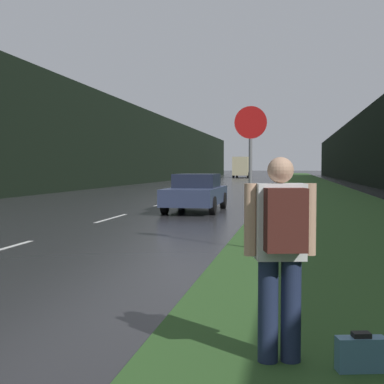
{
  "coord_description": "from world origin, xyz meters",
  "views": [
    {
      "loc": [
        5.73,
        -1.93,
        1.65
      ],
      "look_at": [
        2.68,
        14.55,
        0.88
      ],
      "focal_mm": 50.0,
      "sensor_mm": 36.0,
      "label": 1
    }
  ],
  "objects_px": {
    "suitcase": "(361,355)",
    "car_passing_near": "(196,192)",
    "stop_sign": "(250,163)",
    "hitchhiker_with_backpack": "(281,246)",
    "delivery_truck": "(242,167)"
  },
  "relations": [
    {
      "from": "suitcase",
      "to": "car_passing_near",
      "type": "distance_m",
      "value": 16.09
    },
    {
      "from": "stop_sign",
      "to": "hitchhiker_with_backpack",
      "type": "distance_m",
      "value": 6.46
    },
    {
      "from": "stop_sign",
      "to": "delivery_truck",
      "type": "relative_size",
      "value": 0.33
    },
    {
      "from": "hitchhiker_with_backpack",
      "to": "car_passing_near",
      "type": "relative_size",
      "value": 0.36
    },
    {
      "from": "suitcase",
      "to": "car_passing_near",
      "type": "relative_size",
      "value": 0.09
    },
    {
      "from": "stop_sign",
      "to": "hitchhiker_with_backpack",
      "type": "relative_size",
      "value": 1.66
    },
    {
      "from": "car_passing_near",
      "to": "hitchhiker_with_backpack",
      "type": "bearing_deg",
      "value": 102.57
    },
    {
      "from": "hitchhiker_with_backpack",
      "to": "car_passing_near",
      "type": "distance_m",
      "value": 15.87
    },
    {
      "from": "car_passing_near",
      "to": "delivery_truck",
      "type": "distance_m",
      "value": 68.63
    },
    {
      "from": "hitchhiker_with_backpack",
      "to": "delivery_truck",
      "type": "distance_m",
      "value": 84.34
    },
    {
      "from": "hitchhiker_with_backpack",
      "to": "delivery_truck",
      "type": "xyz_separation_m",
      "value": [
        -7.86,
        83.97,
        0.8
      ]
    },
    {
      "from": "stop_sign",
      "to": "delivery_truck",
      "type": "bearing_deg",
      "value": 95.25
    },
    {
      "from": "stop_sign",
      "to": "car_passing_near",
      "type": "relative_size",
      "value": 0.6
    },
    {
      "from": "stop_sign",
      "to": "car_passing_near",
      "type": "bearing_deg",
      "value": 106.66
    },
    {
      "from": "hitchhiker_with_backpack",
      "to": "stop_sign",
      "type": "bearing_deg",
      "value": 83.15
    }
  ]
}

